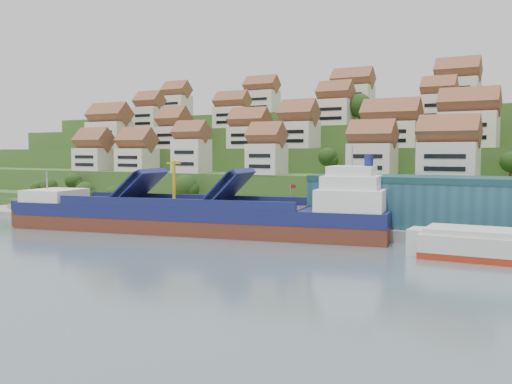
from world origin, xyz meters
The scene contains 10 objects.
ground centered at (0.00, 0.00, 0.00)m, with size 300.00×300.00×0.00m, color slate.
quay centered at (20.00, 15.00, 1.10)m, with size 180.00×14.00×2.20m, color gray.
pebble_beach centered at (-58.00, 12.00, 0.50)m, with size 45.00×20.00×1.00m, color gray.
hillside centered at (0.00, 103.55, 10.66)m, with size 260.00×128.00×31.00m.
hillside_village centered at (2.20, 59.87, 24.22)m, with size 160.48×63.53×28.65m.
hillside_trees centered at (-14.05, 47.04, 17.72)m, with size 139.61×62.58×32.25m.
warehouse centered at (52.00, 17.00, 7.20)m, with size 60.00×15.00×10.00m, color #235060.
flagpole centered at (18.11, 10.00, 6.88)m, with size 1.28×0.16×8.00m.
beach_huts centered at (-60.00, 10.75, 2.10)m, with size 14.40×3.70×2.20m.
cargo_ship centered at (2.27, 0.37, 3.41)m, with size 82.31×27.72×18.09m.
Camera 1 is at (70.11, -96.91, 16.91)m, focal length 40.00 mm.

